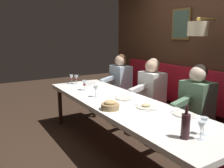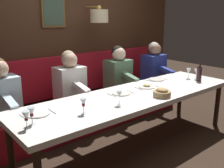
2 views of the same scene
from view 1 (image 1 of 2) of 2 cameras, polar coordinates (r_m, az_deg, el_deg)
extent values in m
plane|color=#332319|center=(3.45, 2.34, -16.25)|extent=(12.00, 12.00, 0.00)
cube|color=silver|center=(3.18, 2.45, -4.90)|extent=(0.90, 3.18, 0.06)
cylinder|color=black|center=(4.42, -12.37, -5.26)|extent=(0.07, 0.07, 0.68)
cylinder|color=black|center=(4.69, -4.26, -4.02)|extent=(0.07, 0.07, 0.68)
cube|color=red|center=(3.88, 13.51, -9.62)|extent=(0.52, 3.38, 0.45)
cube|color=#422819|center=(4.06, 20.35, 8.70)|extent=(0.10, 4.58, 2.90)
cube|color=red|center=(4.08, 18.87, -0.85)|extent=(0.10, 3.38, 0.64)
cube|color=brown|center=(4.24, 16.32, 13.65)|extent=(0.04, 0.39, 0.51)
cube|color=#384C3D|center=(4.22, 16.14, 13.67)|extent=(0.01, 0.33, 0.45)
cylinder|color=#B78E3D|center=(3.72, 21.83, 14.37)|extent=(0.35, 0.02, 0.02)
cylinder|color=beige|center=(3.58, 19.93, 12.38)|extent=(0.28, 0.28, 0.20)
sphere|color=#B78E3D|center=(3.59, 20.09, 14.45)|extent=(0.06, 0.06, 0.06)
cube|color=#567A5B|center=(3.41, 19.73, -4.06)|extent=(0.30, 0.40, 0.56)
sphere|color=beige|center=(3.32, 19.97, 2.19)|extent=(0.22, 0.22, 0.22)
sphere|color=black|center=(3.34, 20.33, 2.75)|extent=(0.20, 0.20, 0.20)
cube|color=#567A5B|center=(3.19, 16.49, -4.21)|extent=(0.33, 0.09, 0.14)
cube|color=white|center=(4.02, 9.60, -1.12)|extent=(0.30, 0.40, 0.56)
sphere|color=#D1A889|center=(3.94, 9.57, 4.22)|extent=(0.22, 0.22, 0.22)
sphere|color=tan|center=(3.96, 9.92, 4.68)|extent=(0.20, 0.20, 0.20)
cube|color=white|center=(3.84, 6.35, -1.06)|extent=(0.33, 0.09, 0.14)
cube|color=silver|center=(4.76, 2.13, 1.08)|extent=(0.30, 0.40, 0.56)
sphere|color=#D1A889|center=(4.69, 1.96, 5.61)|extent=(0.22, 0.22, 0.22)
sphere|color=#4C331E|center=(4.70, 2.27, 6.00)|extent=(0.20, 0.20, 0.20)
cube|color=silver|center=(4.60, -0.88, 1.21)|extent=(0.33, 0.09, 0.14)
cylinder|color=silver|center=(3.33, 2.85, -3.43)|extent=(0.24, 0.24, 0.01)
cube|color=silver|center=(3.21, 4.02, -4.13)|extent=(0.17, 0.04, 0.01)
cube|color=silver|center=(3.46, 1.77, -2.90)|extent=(0.18, 0.02, 0.01)
cylinder|color=white|center=(4.28, -5.37, 0.03)|extent=(0.24, 0.24, 0.01)
cube|color=silver|center=(4.14, -4.73, -0.41)|extent=(0.17, 0.02, 0.01)
cube|color=silver|center=(4.42, -5.97, 0.35)|extent=(0.18, 0.03, 0.01)
cylinder|color=silver|center=(2.80, 16.88, -6.98)|extent=(0.24, 0.24, 0.01)
cube|color=silver|center=(2.70, 18.90, -7.91)|extent=(0.17, 0.03, 0.01)
cube|color=silver|center=(2.91, 15.00, -6.23)|extent=(0.18, 0.03, 0.01)
cylinder|color=silver|center=(2.97, 8.18, -5.49)|extent=(0.24, 0.24, 0.01)
ellipsoid|color=#D1BC84|center=(2.96, 8.19, -5.02)|extent=(0.11, 0.09, 0.04)
cube|color=silver|center=(2.85, 9.73, -6.35)|extent=(0.17, 0.03, 0.01)
cube|color=silver|center=(3.09, 6.74, -4.82)|extent=(0.18, 0.04, 0.01)
cylinder|color=silver|center=(3.43, -3.93, -3.07)|extent=(0.06, 0.06, 0.00)
cylinder|color=silver|center=(3.42, -3.94, -2.43)|extent=(0.01, 0.01, 0.07)
cone|color=silver|center=(3.40, -3.96, -1.13)|extent=(0.07, 0.07, 0.08)
cylinder|color=silver|center=(3.84, -6.61, -1.48)|extent=(0.06, 0.06, 0.00)
cylinder|color=silver|center=(3.83, -6.63, -0.90)|extent=(0.01, 0.01, 0.07)
cone|color=silver|center=(3.82, -6.66, 0.27)|extent=(0.07, 0.07, 0.08)
cylinder|color=maroon|center=(3.82, -6.65, -0.13)|extent=(0.03, 0.03, 0.03)
cylinder|color=silver|center=(2.35, 21.02, -11.21)|extent=(0.06, 0.06, 0.00)
cylinder|color=silver|center=(2.33, 21.09, -10.31)|extent=(0.01, 0.01, 0.07)
cone|color=silver|center=(2.30, 21.24, -8.47)|extent=(0.07, 0.07, 0.08)
cylinder|color=silver|center=(4.38, -9.67, 0.10)|extent=(0.06, 0.06, 0.00)
cylinder|color=silver|center=(4.37, -9.69, 0.61)|extent=(0.01, 0.01, 0.07)
cone|color=silver|center=(4.35, -9.73, 1.64)|extent=(0.07, 0.07, 0.08)
cylinder|color=maroon|center=(4.36, -9.71, 1.20)|extent=(0.03, 0.03, 0.02)
cylinder|color=silver|center=(4.33, -8.53, 0.02)|extent=(0.06, 0.06, 0.00)
cylinder|color=silver|center=(4.32, -8.55, 0.53)|extent=(0.01, 0.01, 0.07)
cone|color=silver|center=(4.31, -8.58, 1.57)|extent=(0.07, 0.07, 0.08)
cylinder|color=maroon|center=(4.31, -8.57, 1.17)|extent=(0.03, 0.03, 0.02)
cylinder|color=silver|center=(2.24, 20.48, -12.33)|extent=(0.06, 0.06, 0.00)
cylinder|color=silver|center=(2.22, 20.55, -11.39)|extent=(0.01, 0.01, 0.07)
cone|color=silver|center=(2.19, 20.71, -9.47)|extent=(0.07, 0.07, 0.08)
cylinder|color=#33191E|center=(2.17, 17.26, -9.74)|extent=(0.08, 0.08, 0.22)
cylinder|color=#33191E|center=(2.12, 17.51, -5.97)|extent=(0.03, 0.03, 0.08)
cylinder|color=#9E7F56|center=(2.87, -0.43, -5.43)|extent=(0.22, 0.22, 0.07)
ellipsoid|color=tan|center=(2.85, -0.44, -4.47)|extent=(0.15, 0.13, 0.06)
camera|label=2|loc=(4.77, -38.30, 10.42)|focal=40.98mm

